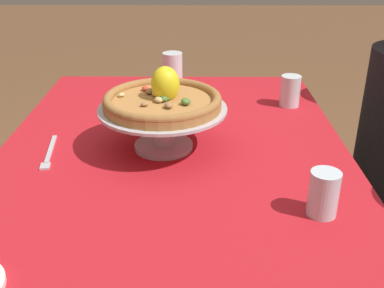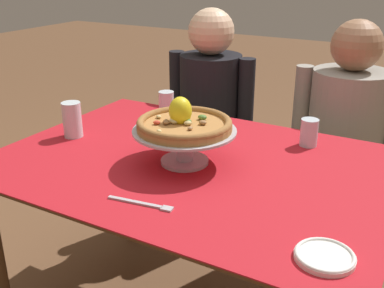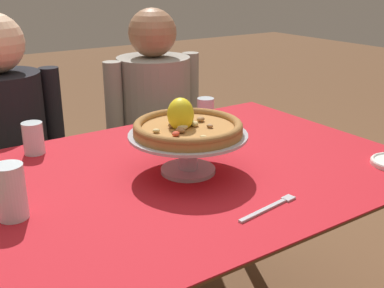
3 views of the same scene
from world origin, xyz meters
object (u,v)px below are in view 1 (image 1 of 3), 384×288
water_glass_side_left (173,74)px  pizza_stand (163,120)px  pizza (163,99)px  water_glass_back_right (323,196)px  water_glass_back_left (290,93)px  dinner_fork (49,154)px

water_glass_side_left → pizza_stand: bearing=-0.3°
pizza → water_glass_side_left: 0.50m
water_glass_side_left → water_glass_back_right: (0.82, 0.35, -0.02)m
pizza → water_glass_back_right: pizza is taller
pizza_stand → water_glass_side_left: water_glass_side_left is taller
water_glass_back_left → pizza_stand: bearing=-50.9°
pizza_stand → pizza: size_ratio=1.10×
water_glass_back_left → water_glass_back_right: size_ratio=1.03×
pizza → water_glass_side_left: (-0.50, 0.00, -0.08)m
pizza_stand → dinner_fork: bearing=-81.3°
water_glass_back_left → dinner_fork: size_ratio=0.53×
water_glass_back_right → pizza: bearing=-131.9°
pizza_stand → dinner_fork: pizza_stand is taller
water_glass_side_left → water_glass_back_right: water_glass_side_left is taller
water_glass_back_left → water_glass_back_right: bearing=-4.2°
dinner_fork → pizza_stand: bearing=98.7°
water_glass_back_right → dinner_fork: 0.72m
water_glass_back_right → dinner_fork: size_ratio=0.51×
pizza → water_glass_back_right: 0.49m
pizza → water_glass_back_left: pizza is taller
pizza → dinner_fork: pizza is taller
water_glass_back_right → dinner_fork: (-0.27, -0.66, -0.04)m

